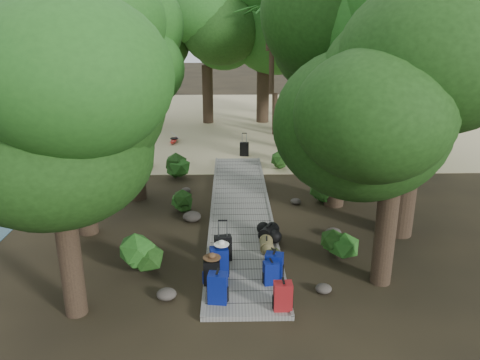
{
  "coord_description": "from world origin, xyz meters",
  "views": [
    {
      "loc": [
        -0.34,
        -13.4,
        6.04
      ],
      "look_at": [
        -0.02,
        1.38,
        1.0
      ],
      "focal_mm": 35.0,
      "sensor_mm": 36.0,
      "label": 1
    }
  ],
  "objects_px": {
    "duffel_right_black": "(269,232)",
    "backpack_right_a": "(283,295)",
    "backpack_left_b": "(212,271)",
    "kayak": "(174,139)",
    "backpack_right_c": "(274,265)",
    "duffel_right_khaki": "(267,245)",
    "sun_lounger": "(311,137)",
    "backpack_left_c": "(219,260)",
    "backpack_left_a": "(218,286)",
    "suitcase_on_boardwalk": "(223,248)",
    "lone_suitcase_on_sand": "(244,149)",
    "backpack_right_b": "(271,272)",
    "backpack_right_d": "(273,258)"
  },
  "relations": [
    {
      "from": "backpack_left_a",
      "to": "backpack_left_b",
      "type": "bearing_deg",
      "value": 109.98
    },
    {
      "from": "sun_lounger",
      "to": "backpack_right_c",
      "type": "bearing_deg",
      "value": -96.75
    },
    {
      "from": "backpack_left_b",
      "to": "kayak",
      "type": "distance_m",
      "value": 14.4
    },
    {
      "from": "duffel_right_black",
      "to": "backpack_right_a",
      "type": "bearing_deg",
      "value": -62.29
    },
    {
      "from": "lone_suitcase_on_sand",
      "to": "duffel_right_black",
      "type": "bearing_deg",
      "value": -80.46
    },
    {
      "from": "backpack_left_c",
      "to": "backpack_right_b",
      "type": "height_order",
      "value": "backpack_left_c"
    },
    {
      "from": "backpack_left_b",
      "to": "backpack_right_d",
      "type": "bearing_deg",
      "value": 25.23
    },
    {
      "from": "suitcase_on_boardwalk",
      "to": "sun_lounger",
      "type": "distance_m",
      "value": 13.53
    },
    {
      "from": "duffel_right_black",
      "to": "lone_suitcase_on_sand",
      "type": "distance_m",
      "value": 9.09
    },
    {
      "from": "backpack_left_c",
      "to": "sun_lounger",
      "type": "xyz_separation_m",
      "value": [
        4.53,
        13.55,
        -0.2
      ]
    },
    {
      "from": "backpack_left_c",
      "to": "duffel_right_black",
      "type": "xyz_separation_m",
      "value": [
        1.38,
        1.98,
        -0.21
      ]
    },
    {
      "from": "backpack_right_a",
      "to": "duffel_right_khaki",
      "type": "distance_m",
      "value": 2.73
    },
    {
      "from": "backpack_left_b",
      "to": "backpack_right_c",
      "type": "xyz_separation_m",
      "value": [
        1.5,
        0.27,
        0.0
      ]
    },
    {
      "from": "backpack_left_b",
      "to": "duffel_right_black",
      "type": "xyz_separation_m",
      "value": [
        1.55,
        2.42,
        -0.15
      ]
    },
    {
      "from": "backpack_left_a",
      "to": "suitcase_on_boardwalk",
      "type": "bearing_deg",
      "value": 94.9
    },
    {
      "from": "backpack_left_c",
      "to": "kayak",
      "type": "distance_m",
      "value": 14.0
    },
    {
      "from": "duffel_right_khaki",
      "to": "lone_suitcase_on_sand",
      "type": "relative_size",
      "value": 0.81
    },
    {
      "from": "backpack_right_b",
      "to": "suitcase_on_boardwalk",
      "type": "bearing_deg",
      "value": 122.91
    },
    {
      "from": "backpack_left_b",
      "to": "backpack_right_b",
      "type": "height_order",
      "value": "backpack_left_b"
    },
    {
      "from": "backpack_right_d",
      "to": "suitcase_on_boardwalk",
      "type": "xyz_separation_m",
      "value": [
        -1.27,
        0.38,
        0.09
      ]
    },
    {
      "from": "backpack_right_b",
      "to": "backpack_right_a",
      "type": "bearing_deg",
      "value": -91.6
    },
    {
      "from": "duffel_right_khaki",
      "to": "sun_lounger",
      "type": "xyz_separation_m",
      "value": [
        3.28,
        12.29,
        0.03
      ]
    },
    {
      "from": "backpack_right_d",
      "to": "lone_suitcase_on_sand",
      "type": "relative_size",
      "value": 0.76
    },
    {
      "from": "suitcase_on_boardwalk",
      "to": "sun_lounger",
      "type": "xyz_separation_m",
      "value": [
        4.45,
        12.78,
        -0.14
      ]
    },
    {
      "from": "backpack_right_c",
      "to": "kayak",
      "type": "height_order",
      "value": "backpack_right_c"
    },
    {
      "from": "backpack_right_c",
      "to": "backpack_right_b",
      "type": "bearing_deg",
      "value": -96.07
    },
    {
      "from": "backpack_right_c",
      "to": "sun_lounger",
      "type": "relative_size",
      "value": 0.38
    },
    {
      "from": "suitcase_on_boardwalk",
      "to": "sun_lounger",
      "type": "height_order",
      "value": "suitcase_on_boardwalk"
    },
    {
      "from": "backpack_right_a",
      "to": "backpack_right_b",
      "type": "bearing_deg",
      "value": 98.49
    },
    {
      "from": "backpack_left_b",
      "to": "backpack_right_c",
      "type": "bearing_deg",
      "value": 7.22
    },
    {
      "from": "backpack_right_a",
      "to": "sun_lounger",
      "type": "bearing_deg",
      "value": 77.42
    },
    {
      "from": "duffel_right_black",
      "to": "backpack_right_c",
      "type": "bearing_deg",
      "value": -63.96
    },
    {
      "from": "duffel_right_khaki",
      "to": "suitcase_on_boardwalk",
      "type": "relative_size",
      "value": 0.77
    },
    {
      "from": "kayak",
      "to": "sun_lounger",
      "type": "relative_size",
      "value": 1.57
    },
    {
      "from": "backpack_left_a",
      "to": "backpack_left_c",
      "type": "xyz_separation_m",
      "value": [
        0.01,
        1.17,
        0.01
      ]
    },
    {
      "from": "backpack_left_b",
      "to": "sun_lounger",
      "type": "height_order",
      "value": "backpack_left_b"
    },
    {
      "from": "backpack_left_a",
      "to": "backpack_right_c",
      "type": "height_order",
      "value": "backpack_left_a"
    },
    {
      "from": "backpack_left_a",
      "to": "suitcase_on_boardwalk",
      "type": "relative_size",
      "value": 1.16
    },
    {
      "from": "backpack_left_a",
      "to": "suitcase_on_boardwalk",
      "type": "xyz_separation_m",
      "value": [
        0.09,
        1.94,
        -0.05
      ]
    },
    {
      "from": "backpack_left_a",
      "to": "backpack_left_c",
      "type": "bearing_deg",
      "value": 97.28
    },
    {
      "from": "duffel_right_black",
      "to": "lone_suitcase_on_sand",
      "type": "relative_size",
      "value": 0.99
    },
    {
      "from": "backpack_right_b",
      "to": "sun_lounger",
      "type": "bearing_deg",
      "value": 65.82
    },
    {
      "from": "suitcase_on_boardwalk",
      "to": "backpack_left_b",
      "type": "bearing_deg",
      "value": -111.99
    },
    {
      "from": "backpack_left_a",
      "to": "backpack_right_d",
      "type": "xyz_separation_m",
      "value": [
        1.36,
        1.55,
        -0.15
      ]
    },
    {
      "from": "duffel_right_khaki",
      "to": "duffel_right_black",
      "type": "distance_m",
      "value": 0.74
    },
    {
      "from": "duffel_right_khaki",
      "to": "lone_suitcase_on_sand",
      "type": "distance_m",
      "value": 9.82
    },
    {
      "from": "duffel_right_black",
      "to": "lone_suitcase_on_sand",
      "type": "height_order",
      "value": "lone_suitcase_on_sand"
    },
    {
      "from": "backpack_right_b",
      "to": "duffel_right_black",
      "type": "bearing_deg",
      "value": 75.56
    },
    {
      "from": "backpack_left_a",
      "to": "backpack_left_b",
      "type": "xyz_separation_m",
      "value": [
        -0.16,
        0.74,
        -0.04
      ]
    },
    {
      "from": "backpack_left_b",
      "to": "duffel_right_khaki",
      "type": "distance_m",
      "value": 2.22
    }
  ]
}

